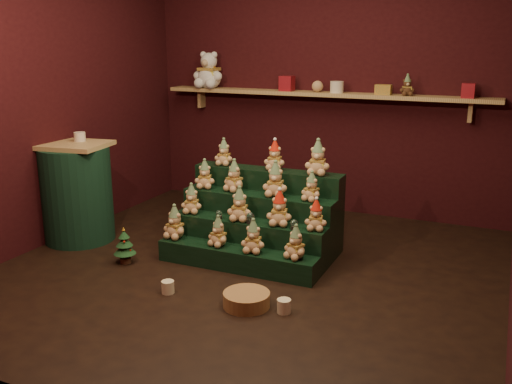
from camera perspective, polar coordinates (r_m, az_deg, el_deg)
The scene contains 40 objects.
ground at distance 4.78m, azimuth -0.89°, elevation -7.89°, with size 4.00×4.00×0.00m, color black.
back_wall at distance 6.34m, azimuth 7.09°, elevation 10.74°, with size 4.00×0.10×2.80m, color black.
front_wall at distance 2.74m, azimuth -19.61°, elevation 4.37°, with size 4.00×0.10×2.80m, color black.
left_wall at distance 5.61m, azimuth -20.53°, elevation 9.37°, with size 0.10×4.00×2.80m, color black.
back_shelf at distance 6.18m, azimuth 6.56°, elevation 9.66°, with size 3.60×0.26×0.24m.
riser_tier_front at distance 4.79m, azimuth -1.95°, elevation -6.69°, with size 1.40×0.22×0.18m, color black.
riser_tier_midfront at distance 4.95m, azimuth -0.84°, elevation -4.87°, with size 1.40×0.22×0.36m, color black.
riser_tier_midback at distance 5.11m, azimuth 0.21°, elevation -3.15°, with size 1.40×0.22×0.54m, color black.
riser_tier_back at distance 5.27m, azimuth 1.18°, elevation -1.54°, with size 1.40×0.22×0.72m, color black.
teddy_0 at distance 5.01m, azimuth -8.12°, elevation -2.99°, with size 0.21×0.19×0.29m, color tan, non-canonical shape.
teddy_1 at distance 4.79m, azimuth -3.79°, elevation -3.94°, with size 0.18×0.16×0.26m, color tan, non-canonical shape.
teddy_2 at distance 4.64m, azimuth -0.28°, elevation -4.44°, with size 0.20×0.18×0.28m, color tan, non-canonical shape.
teddy_3 at distance 4.52m, azimuth 4.00°, elevation -5.03°, with size 0.19×0.17×0.27m, color tan, non-canonical shape.
teddy_4 at distance 5.10m, azimuth -6.46°, elevation -0.68°, with size 0.19×0.17×0.26m, color tan, non-canonical shape.
teddy_5 at distance 4.86m, azimuth -1.66°, elevation -1.22°, with size 0.21×0.19×0.29m, color tan, non-canonical shape.
teddy_6 at distance 4.74m, azimuth 2.36°, elevation -1.61°, with size 0.21×0.19×0.30m, color tan, non-canonical shape.
teddy_7 at distance 4.64m, azimuth 6.03°, elevation -2.29°, with size 0.18×0.16×0.26m, color tan, non-canonical shape.
teddy_8 at distance 5.23m, azimuth -5.14°, elevation 1.79°, with size 0.19×0.17×0.26m, color tan, non-canonical shape.
teddy_9 at distance 5.10m, azimuth -2.18°, elevation 1.63°, with size 0.20×0.18×0.28m, color tan, non-canonical shape.
teddy_10 at distance 4.93m, azimuth 1.95°, elevation 1.28°, with size 0.22×0.19×0.30m, color tan, non-canonical shape.
teddy_11 at distance 4.82m, azimuth 5.60°, elevation 0.54°, with size 0.18×0.16×0.25m, color tan, non-canonical shape.
teddy_12 at distance 5.34m, azimuth -3.22°, elevation 4.00°, with size 0.18×0.16×0.25m, color tan, non-canonical shape.
teddy_13 at distance 5.14m, azimuth 1.90°, elevation 3.69°, with size 0.19×0.17×0.27m, color tan, non-canonical shape.
teddy_14 at distance 4.97m, azimuth 6.20°, elevation 3.44°, with size 0.22×0.20×0.30m, color tan, non-canonical shape.
snow_globe_a at distance 4.93m, azimuth -3.73°, elevation -2.27°, with size 0.06×0.06×0.08m.
snow_globe_b at distance 4.80m, azimuth -0.57°, elevation -2.61°, with size 0.07×0.07×0.10m.
snow_globe_c at distance 4.66m, azimuth 3.83°, elevation -3.26°, with size 0.06×0.06×0.09m.
side_table at distance 5.63m, azimuth -17.47°, elevation -0.06°, with size 0.68×0.65×0.94m.
table_ornament at distance 5.60m, azimuth -17.21°, elevation 5.31°, with size 0.11×0.11×0.08m, color beige.
mini_christmas_tree at distance 5.02m, azimuth -13.01°, elevation -5.25°, with size 0.19×0.19×0.32m.
mug_left at distance 4.43m, azimuth -8.80°, elevation -9.37°, with size 0.10×0.10×0.10m, color beige.
mug_right at distance 4.09m, azimuth 2.81°, elevation -11.32°, with size 0.10×0.10×0.10m, color beige.
wicker_basket at distance 4.17m, azimuth -0.95°, elevation -10.70°, with size 0.34×0.34×0.11m, color #A97144.
white_bear at distance 6.66m, azimuth -4.73°, elevation 12.53°, with size 0.37×0.33×0.51m, color white, non-canonical shape.
brown_bear at distance 5.92m, azimuth 14.88°, elevation 10.28°, with size 0.15×0.13×0.20m, color #462B17, non-canonical shape.
gift_tin_red_a at distance 6.28m, azimuth 3.12°, elevation 10.79°, with size 0.14×0.14×0.16m, color maroon.
gift_tin_cream at distance 6.10m, azimuth 8.09°, elevation 10.35°, with size 0.14×0.14×0.12m, color beige.
gift_tin_red_b at distance 5.87m, azimuth 20.47°, elevation 9.48°, with size 0.12×0.12×0.14m, color maroon.
shelf_plush_ball at distance 6.16m, azimuth 6.17°, elevation 10.46°, with size 0.12×0.12×0.12m, color tan.
scarf_gift_box at distance 5.98m, azimuth 12.62°, elevation 9.96°, with size 0.16×0.10×0.10m, color orange.
Camera 1 is at (1.88, -3.99, 1.87)m, focal length 40.00 mm.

